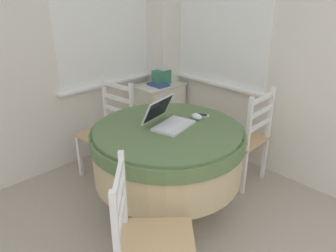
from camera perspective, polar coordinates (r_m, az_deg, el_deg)
The scene contains 11 objects.
corner_room_shell at distance 2.52m, azimuth 3.68°, elevation 12.92°, with size 4.51×5.25×2.55m.
round_dining_table at distance 2.51m, azimuth -0.08°, elevation -4.08°, with size 1.16×1.16×0.76m.
laptop at distance 2.45m, azimuth 0.02°, elevation 1.10°, with size 0.37×0.35×0.20m.
computer_mouse at distance 2.58m, azimuth 5.01°, elevation 1.65°, with size 0.06×0.09×0.05m.
cell_phone at distance 2.66m, azimuth 5.87°, elevation 1.87°, with size 0.10×0.13×0.01m.
dining_chair_near_back_window at distance 3.18m, azimuth -10.25°, elevation -0.90°, with size 0.47×0.47×0.92m.
dining_chair_near_right_window at distance 3.07m, azimuth 13.03°, elevation -2.05°, with size 0.44×0.44×0.92m.
dining_chair_camera_near at distance 1.90m, azimuth -3.54°, elevation -19.69°, with size 0.59×0.59×0.92m.
corner_cabinet at distance 3.86m, azimuth -1.57°, elevation 2.42°, with size 0.55×0.40×0.69m.
storage_box at distance 3.74m, azimuth -1.14°, elevation 8.51°, with size 0.19×0.13×0.16m.
book_on_cabinet at distance 3.69m, azimuth -1.69°, elevation 7.22°, with size 0.16×0.22×0.02m.
Camera 1 is at (-0.48, 0.51, 1.75)m, focal length 35.00 mm.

